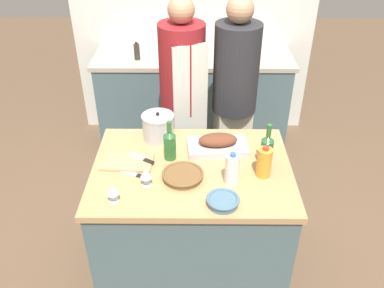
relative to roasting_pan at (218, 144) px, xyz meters
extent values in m
plane|color=brown|center=(-0.16, -0.18, -0.91)|extent=(12.00, 12.00, 0.00)
cube|color=#4C666B|center=(-0.16, -0.18, -0.50)|extent=(1.17, 0.85, 0.83)
cube|color=tan|center=(-0.16, -0.18, -0.06)|extent=(1.20, 0.88, 0.04)
cube|color=#4C666B|center=(-0.16, 1.45, -0.46)|extent=(1.79, 0.58, 0.89)
cube|color=#ADA393|center=(-0.16, 1.45, 0.00)|extent=(1.85, 0.60, 0.04)
cube|color=silver|center=(-0.16, 1.80, 0.37)|extent=(2.35, 0.10, 2.55)
cube|color=#BCBCC1|center=(0.00, 0.00, -0.02)|extent=(0.40, 0.25, 0.04)
ellipsoid|color=brown|center=(0.00, 0.00, 0.03)|extent=(0.26, 0.15, 0.08)
cylinder|color=brown|center=(-0.21, -0.29, -0.03)|extent=(0.22, 0.22, 0.03)
torus|color=brown|center=(-0.21, -0.29, -0.01)|extent=(0.24, 0.24, 0.02)
cube|color=tan|center=(-0.56, -0.15, -0.04)|extent=(0.32, 0.20, 0.02)
cylinder|color=#B7B7BC|center=(-0.39, 0.15, 0.03)|extent=(0.21, 0.21, 0.16)
cylinder|color=#B7B7BC|center=(-0.39, 0.15, 0.12)|extent=(0.21, 0.21, 0.01)
sphere|color=black|center=(-0.39, 0.15, 0.14)|extent=(0.02, 0.02, 0.02)
cylinder|color=slate|center=(0.01, -0.52, -0.03)|extent=(0.16, 0.16, 0.04)
torus|color=slate|center=(0.01, -0.52, -0.01)|extent=(0.18, 0.18, 0.02)
cylinder|color=orange|center=(0.26, -0.26, 0.05)|extent=(0.09, 0.09, 0.18)
cylinder|color=red|center=(0.26, -0.26, 0.14)|extent=(0.04, 0.04, 0.02)
cylinder|color=white|center=(0.06, -0.33, 0.05)|extent=(0.08, 0.08, 0.19)
cylinder|color=#3360B2|center=(0.06, -0.33, 0.15)|extent=(0.03, 0.03, 0.02)
cylinder|color=#28662D|center=(0.28, -0.16, 0.04)|extent=(0.08, 0.08, 0.18)
cone|color=#28662D|center=(0.28, -0.16, 0.15)|extent=(0.08, 0.08, 0.03)
cylinder|color=#28662D|center=(0.28, -0.16, 0.21)|extent=(0.03, 0.03, 0.07)
cylinder|color=#28662D|center=(-0.30, -0.09, 0.04)|extent=(0.08, 0.08, 0.16)
cone|color=#28662D|center=(-0.30, -0.09, 0.13)|extent=(0.08, 0.08, 0.03)
cylinder|color=#28662D|center=(-0.30, -0.09, 0.18)|extent=(0.03, 0.03, 0.07)
cylinder|color=silver|center=(-0.58, -0.50, -0.04)|extent=(0.06, 0.06, 0.00)
cylinder|color=silver|center=(-0.58, -0.50, -0.01)|extent=(0.01, 0.01, 0.05)
cone|color=silver|center=(-0.58, -0.50, 0.04)|extent=(0.07, 0.07, 0.06)
cylinder|color=silver|center=(-0.42, -0.36, -0.04)|extent=(0.06, 0.06, 0.00)
cylinder|color=silver|center=(-0.42, -0.36, -0.01)|extent=(0.01, 0.01, 0.05)
cone|color=silver|center=(-0.42, -0.36, 0.04)|extent=(0.07, 0.07, 0.06)
cube|color=#B7B7BC|center=(-0.55, -0.24, -0.04)|extent=(0.14, 0.08, 0.01)
cube|color=black|center=(-0.45, -0.29, -0.04)|extent=(0.09, 0.06, 0.01)
cube|color=#B7B7BC|center=(-0.50, -0.11, -0.02)|extent=(0.11, 0.09, 0.01)
cube|color=black|center=(-0.43, -0.15, -0.02)|extent=(0.07, 0.06, 0.01)
cylinder|color=maroon|center=(-0.28, 1.29, 0.11)|extent=(0.06, 0.06, 0.18)
cylinder|color=black|center=(-0.28, 1.29, 0.21)|extent=(0.02, 0.02, 0.02)
cylinder|color=#B28E2D|center=(0.12, 1.60, 0.08)|extent=(0.05, 0.05, 0.12)
cylinder|color=black|center=(0.12, 1.60, 0.15)|extent=(0.02, 0.02, 0.02)
cylinder|color=#332D28|center=(-0.67, 1.36, 0.10)|extent=(0.05, 0.05, 0.14)
cylinder|color=black|center=(-0.67, 1.36, 0.18)|extent=(0.02, 0.02, 0.02)
cube|color=beige|center=(-0.24, 0.69, -0.51)|extent=(0.33, 0.28, 0.80)
cylinder|color=maroon|center=(-0.24, 0.69, 0.22)|extent=(0.35, 0.35, 0.67)
sphere|color=tan|center=(-0.24, 0.69, 0.65)|extent=(0.19, 0.19, 0.19)
cube|color=silver|center=(-0.18, 0.54, 0.03)|extent=(0.25, 0.12, 0.85)
cube|color=beige|center=(0.16, 0.66, -0.51)|extent=(0.30, 0.24, 0.81)
cylinder|color=#28282D|center=(0.16, 0.66, 0.23)|extent=(0.34, 0.34, 0.67)
sphere|color=tan|center=(0.16, 0.66, 0.66)|extent=(0.19, 0.19, 0.19)
camera|label=1|loc=(-0.15, -2.15, 1.43)|focal=38.00mm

